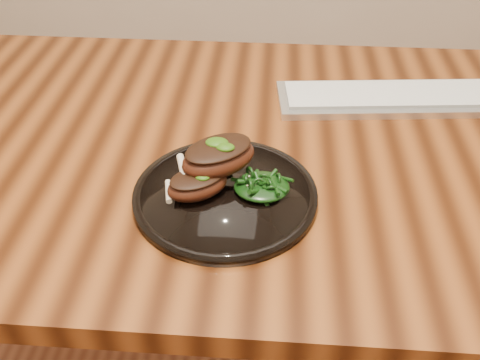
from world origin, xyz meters
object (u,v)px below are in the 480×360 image
Objects in this scene: greens_heap at (262,184)px; desk at (292,180)px; keyboard at (389,98)px; plate at (225,195)px; lamb_chop_front at (197,184)px.

desk is at bearing 71.49° from greens_heap.
greens_heap is at bearing -127.03° from keyboard.
desk is at bearing -139.85° from keyboard.
plate reaches higher than desk.
plate is 0.05m from lamb_chop_front.
keyboard is (0.28, 0.31, 0.00)m from plate.
greens_heap is at bearing 5.19° from plate.
greens_heap is 0.38m from keyboard.
lamb_chop_front reaches higher than keyboard.
desk is 0.25m from keyboard.
keyboard is at bearing 40.15° from desk.
lamb_chop_front is at bearing -135.33° from keyboard.
greens_heap is (0.09, 0.01, -0.01)m from lamb_chop_front.
greens_heap is at bearing -108.51° from desk.
plate is 0.42m from keyboard.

